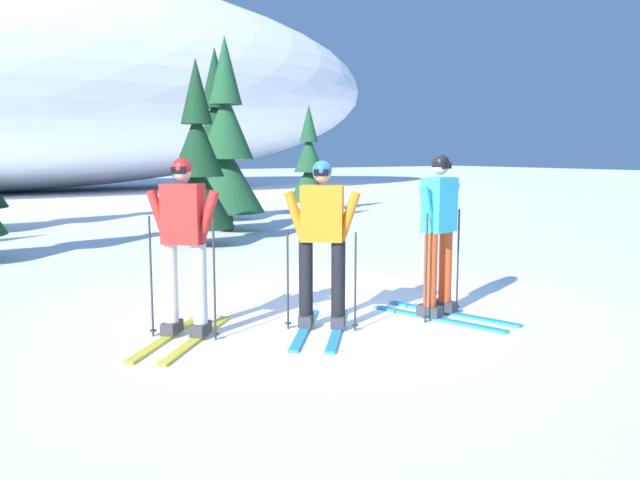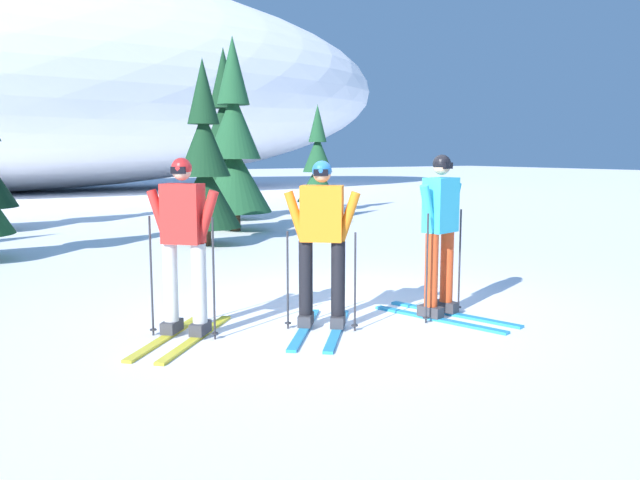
{
  "view_description": "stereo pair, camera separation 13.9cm",
  "coord_description": "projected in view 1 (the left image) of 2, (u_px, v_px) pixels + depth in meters",
  "views": [
    {
      "loc": [
        -4.42,
        -6.3,
        1.88
      ],
      "look_at": [
        -0.73,
        -0.49,
        0.95
      ],
      "focal_mm": 36.56,
      "sensor_mm": 36.0,
      "label": 1
    },
    {
      "loc": [
        -4.3,
        -6.38,
        1.88
      ],
      "look_at": [
        -0.73,
        -0.49,
        0.95
      ],
      "focal_mm": 36.56,
      "sensor_mm": 36.0,
      "label": 2
    }
  ],
  "objects": [
    {
      "name": "skier_cyan_jacket",
      "position": [
        439.0,
        232.0,
        7.4
      ],
      "size": [
        0.88,
        1.76,
        1.86
      ],
      "color": "#2893CC",
      "rests_on": "ground"
    },
    {
      "name": "pine_tree_center_right",
      "position": [
        226.0,
        151.0,
        15.35
      ],
      "size": [
        1.76,
        1.76,
        4.56
      ],
      "color": "#47301E",
      "rests_on": "ground"
    },
    {
      "name": "pine_tree_center",
      "position": [
        198.0,
        169.0,
        12.95
      ],
      "size": [
        1.44,
        1.44,
        3.72
      ],
      "color": "#47301E",
      "rests_on": "ground"
    },
    {
      "name": "skier_orange_jacket",
      "position": [
        322.0,
        241.0,
        6.87
      ],
      "size": [
        1.36,
        1.54,
        1.79
      ],
      "color": "#2893CC",
      "rests_on": "ground"
    },
    {
      "name": "pine_tree_right",
      "position": [
        216.0,
        149.0,
        17.86
      ],
      "size": [
        1.81,
        1.81,
        4.7
      ],
      "color": "#47301E",
      "rests_on": "ground"
    },
    {
      "name": "skier_red_jacket",
      "position": [
        184.0,
        245.0,
        6.56
      ],
      "size": [
        1.48,
        1.53,
        1.83
      ],
      "color": "gold",
      "rests_on": "ground"
    },
    {
      "name": "ground_plane",
      "position": [
        349.0,
        309.0,
        7.88
      ],
      "size": [
        120.0,
        120.0,
        0.0
      ],
      "primitive_type": "plane",
      "color": "white"
    },
    {
      "name": "pine_tree_far_right",
      "position": [
        309.0,
        168.0,
        20.31
      ],
      "size": [
        1.29,
        1.29,
        3.35
      ],
      "color": "#47301E",
      "rests_on": "ground"
    }
  ]
}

